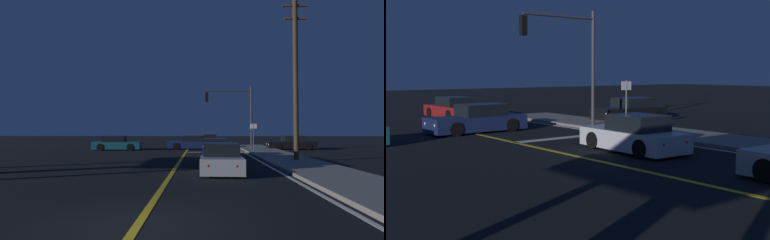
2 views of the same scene
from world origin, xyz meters
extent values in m
plane|color=black|center=(0.00, 0.00, 0.00)|extent=(160.00, 160.00, 0.00)
cube|color=gray|center=(6.78, 10.70, 0.07)|extent=(3.20, 38.53, 0.15)
cube|color=gold|center=(0.00, 10.70, 0.01)|extent=(0.20, 36.39, 0.01)
cube|color=silver|center=(4.93, 10.70, 0.01)|extent=(0.16, 36.39, 0.01)
cube|color=silver|center=(2.59, 19.91, 0.01)|extent=(5.18, 0.50, 0.01)
cube|color=navy|center=(0.33, 24.06, 0.44)|extent=(4.67, 1.85, 0.68)
cube|color=black|center=(0.61, 24.07, 1.04)|extent=(2.16, 1.55, 0.60)
cylinder|color=black|center=(-1.09, 23.21, 0.32)|extent=(0.64, 0.23, 0.64)
cylinder|color=black|center=(-1.12, 24.84, 0.32)|extent=(0.64, 0.23, 0.64)
cylinder|color=black|center=(1.79, 23.28, 0.32)|extent=(0.64, 0.23, 0.64)
cylinder|color=black|center=(1.75, 24.90, 0.32)|extent=(0.64, 0.23, 0.64)
sphere|color=#FFF4CC|center=(-1.91, 23.47, 0.52)|extent=(0.18, 0.18, 0.18)
sphere|color=#FFF4CC|center=(-1.94, 24.55, 0.52)|extent=(0.18, 0.18, 0.18)
sphere|color=red|center=(2.61, 23.57, 0.52)|extent=(0.14, 0.14, 0.14)
sphere|color=red|center=(2.58, 24.65, 0.52)|extent=(0.14, 0.14, 0.14)
cube|color=silver|center=(2.29, 15.44, 0.44)|extent=(1.90, 4.22, 0.68)
cube|color=black|center=(2.28, 15.19, 1.04)|extent=(1.57, 1.96, 0.60)
cylinder|color=black|center=(1.52, 16.76, 0.32)|extent=(0.24, 0.65, 0.64)
cylinder|color=black|center=(3.15, 16.70, 0.32)|extent=(0.24, 0.65, 0.64)
cylinder|color=black|center=(1.43, 14.18, 0.32)|extent=(0.24, 0.65, 0.64)
cylinder|color=black|center=(3.05, 14.12, 0.32)|extent=(0.24, 0.65, 0.64)
sphere|color=#FFF4CC|center=(1.82, 17.47, 0.52)|extent=(0.18, 0.18, 0.18)
sphere|color=#FFF4CC|center=(2.90, 17.43, 0.52)|extent=(0.18, 0.18, 0.18)
sphere|color=red|center=(1.67, 13.43, 0.52)|extent=(0.14, 0.14, 0.14)
sphere|color=red|center=(2.75, 13.39, 0.52)|extent=(0.14, 0.14, 0.14)
cube|color=#B2B5BA|center=(2.23, 8.21, 0.44)|extent=(1.96, 4.57, 0.68)
cube|color=black|center=(2.23, 7.94, 1.04)|extent=(1.63, 2.12, 0.60)
cylinder|color=black|center=(1.41, 9.64, 0.32)|extent=(0.24, 0.65, 0.64)
cylinder|color=black|center=(3.13, 9.59, 0.32)|extent=(0.24, 0.65, 0.64)
cylinder|color=black|center=(1.34, 6.83, 0.32)|extent=(0.24, 0.65, 0.64)
cylinder|color=black|center=(3.05, 6.79, 0.32)|extent=(0.24, 0.65, 0.64)
sphere|color=#FFF4CC|center=(1.72, 10.43, 0.52)|extent=(0.18, 0.18, 0.18)
sphere|color=#FFF4CC|center=(2.86, 10.40, 0.52)|extent=(0.18, 0.18, 0.18)
sphere|color=red|center=(1.60, 6.02, 0.52)|extent=(0.14, 0.14, 0.14)
sphere|color=red|center=(2.74, 5.99, 0.52)|extent=(0.14, 0.14, 0.14)
cube|color=#195960|center=(-6.66, 22.56, 0.44)|extent=(4.53, 2.01, 0.68)
cube|color=black|center=(-6.93, 22.55, 1.04)|extent=(2.12, 1.65, 0.60)
cylinder|color=black|center=(-5.33, 23.47, 0.32)|extent=(0.65, 0.25, 0.64)
cylinder|color=black|center=(-5.25, 21.78, 0.32)|extent=(0.65, 0.25, 0.64)
cylinder|color=black|center=(-8.08, 23.34, 0.32)|extent=(0.65, 0.25, 0.64)
cylinder|color=black|center=(-8.00, 21.65, 0.32)|extent=(0.65, 0.25, 0.64)
sphere|color=#FFF4CC|center=(-4.53, 23.22, 0.52)|extent=(0.18, 0.18, 0.18)
sphere|color=#FFF4CC|center=(-4.48, 22.10, 0.52)|extent=(0.18, 0.18, 0.18)
sphere|color=red|center=(-8.86, 23.02, 0.52)|extent=(0.14, 0.14, 0.14)
sphere|color=red|center=(-8.81, 21.90, 0.52)|extent=(0.14, 0.14, 0.14)
cube|color=black|center=(10.04, 23.77, 0.44)|extent=(4.55, 1.96, 0.68)
cube|color=black|center=(10.31, 23.77, 1.04)|extent=(2.11, 1.65, 0.60)
cylinder|color=black|center=(8.62, 22.93, 0.32)|extent=(0.64, 0.23, 0.64)
cylinder|color=black|center=(8.66, 24.67, 0.32)|extent=(0.64, 0.23, 0.64)
cylinder|color=black|center=(11.42, 22.87, 0.32)|extent=(0.64, 0.23, 0.64)
cylinder|color=black|center=(11.46, 24.61, 0.32)|extent=(0.64, 0.23, 0.64)
sphere|color=#FFF4CC|center=(7.83, 23.24, 0.52)|extent=(0.18, 0.18, 0.18)
sphere|color=#FFF4CC|center=(7.86, 24.40, 0.52)|extent=(0.18, 0.18, 0.18)
sphere|color=red|center=(12.24, 23.15, 0.52)|extent=(0.14, 0.14, 0.14)
sphere|color=red|center=(12.26, 24.30, 0.52)|extent=(0.14, 0.14, 0.14)
cube|color=maroon|center=(2.32, 31.48, 0.44)|extent=(1.95, 4.53, 0.68)
cube|color=black|center=(2.33, 31.21, 1.04)|extent=(1.61, 2.11, 0.60)
cylinder|color=black|center=(1.43, 32.83, 0.32)|extent=(0.24, 0.65, 0.64)
cylinder|color=black|center=(3.10, 32.89, 0.32)|extent=(0.24, 0.65, 0.64)
cylinder|color=black|center=(1.54, 30.06, 0.32)|extent=(0.24, 0.65, 0.64)
cylinder|color=black|center=(3.20, 30.12, 0.32)|extent=(0.24, 0.65, 0.64)
sphere|color=#FFF4CC|center=(1.68, 33.63, 0.52)|extent=(0.18, 0.18, 0.18)
sphere|color=#FFF4CC|center=(2.79, 33.67, 0.52)|extent=(0.18, 0.18, 0.18)
sphere|color=red|center=(1.84, 29.27, 0.52)|extent=(0.14, 0.14, 0.14)
sphere|color=red|center=(2.95, 29.31, 0.52)|extent=(0.14, 0.14, 0.14)
cylinder|color=#38383D|center=(5.98, 22.21, 2.96)|extent=(0.18, 0.18, 5.93)
cylinder|color=#38383D|center=(3.91, 22.21, 5.53)|extent=(4.14, 0.12, 0.12)
cube|color=black|center=(1.84, 22.21, 4.98)|extent=(0.28, 0.28, 0.90)
sphere|color=red|center=(1.84, 22.21, 5.25)|extent=(0.22, 0.22, 0.22)
sphere|color=#4C2D05|center=(1.84, 22.21, 4.98)|extent=(0.22, 0.22, 0.22)
sphere|color=#0A3814|center=(1.84, 22.21, 4.71)|extent=(0.22, 0.22, 0.22)
cylinder|color=#4C3823|center=(7.08, 12.46, 5.09)|extent=(0.30, 0.30, 10.17)
cube|color=#4C3823|center=(7.08, 12.46, 9.57)|extent=(1.57, 0.12, 0.12)
cube|color=#4C3823|center=(7.08, 12.46, 8.77)|extent=(1.32, 0.12, 0.12)
cylinder|color=slate|center=(5.68, 19.41, 1.24)|extent=(0.06, 0.06, 2.48)
cube|color=white|center=(5.68, 19.41, 2.23)|extent=(0.56, 0.07, 0.40)
camera|label=1|loc=(1.32, -6.18, 1.99)|focal=28.48mm
camera|label=2|loc=(-10.08, 2.70, 2.87)|focal=46.04mm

